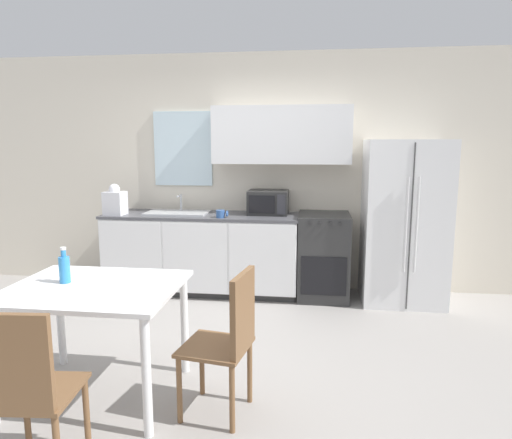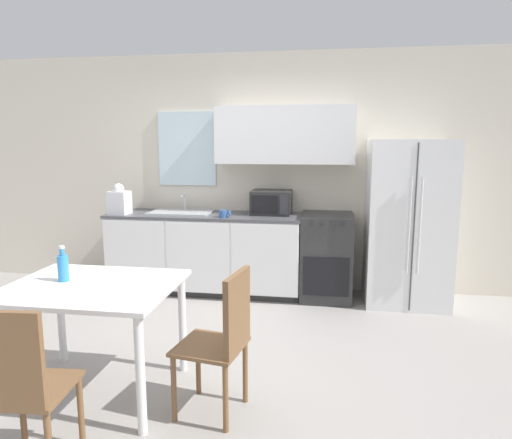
{
  "view_description": "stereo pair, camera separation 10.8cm",
  "coord_description": "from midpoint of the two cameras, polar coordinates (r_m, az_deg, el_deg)",
  "views": [
    {
      "loc": [
        0.82,
        -3.3,
        1.69
      ],
      "look_at": [
        0.34,
        0.49,
        1.05
      ],
      "focal_mm": 32.0,
      "sensor_mm": 36.0,
      "label": 1
    },
    {
      "loc": [
        0.93,
        -3.29,
        1.69
      ],
      "look_at": [
        0.34,
        0.49,
        1.05
      ],
      "focal_mm": 32.0,
      "sensor_mm": 36.0,
      "label": 2
    }
  ],
  "objects": [
    {
      "name": "coffee_mug",
      "position": [
        4.89,
        -3.41,
        0.73
      ],
      "size": [
        0.13,
        0.09,
        0.08
      ],
      "color": "#335999",
      "rests_on": "kitchen_counter"
    },
    {
      "name": "kitchen_sink",
      "position": [
        5.25,
        -8.79,
        0.94
      ],
      "size": [
        0.7,
        0.4,
        0.2
      ],
      "color": "#B7BABC",
      "rests_on": "kitchen_counter"
    },
    {
      "name": "ground_plane",
      "position": [
        3.8,
        -5.59,
        -16.92
      ],
      "size": [
        12.0,
        12.0,
        0.0
      ],
      "primitive_type": "plane",
      "color": "gray"
    },
    {
      "name": "kitchen_counter",
      "position": [
        5.25,
        -5.73,
        -4.12
      ],
      "size": [
        2.19,
        0.66,
        0.9
      ],
      "color": "#333333",
      "rests_on": "ground_plane"
    },
    {
      "name": "grocery_bag_0",
      "position": [
        5.32,
        -16.17,
        2.27
      ],
      "size": [
        0.23,
        0.2,
        0.34
      ],
      "rotation": [
        0.0,
        0.0,
        -0.08
      ],
      "color": "white",
      "rests_on": "kitchen_counter"
    },
    {
      "name": "oven_range",
      "position": [
        5.09,
        9.4,
        -4.56
      ],
      "size": [
        0.55,
        0.65,
        0.93
      ],
      "color": "#2D2D2D",
      "rests_on": "ground_plane"
    },
    {
      "name": "dining_chair_side",
      "position": [
        2.89,
        -2.85,
        -14.07
      ],
      "size": [
        0.46,
        0.46,
        0.93
      ],
      "rotation": [
        0.0,
        0.0,
        1.4
      ],
      "color": "brown",
      "rests_on": "ground_plane"
    },
    {
      "name": "drink_bottle",
      "position": [
        3.33,
        -22.12,
        -5.52
      ],
      "size": [
        0.07,
        0.07,
        0.24
      ],
      "color": "#338CD8",
      "rests_on": "dining_table"
    },
    {
      "name": "refrigerator",
      "position": [
        5.06,
        19.02,
        -0.41
      ],
      "size": [
        0.84,
        0.73,
        1.73
      ],
      "color": "white",
      "rests_on": "ground_plane"
    },
    {
      "name": "dining_chair_near",
      "position": [
        2.62,
        -26.45,
        -17.66
      ],
      "size": [
        0.43,
        0.43,
        0.93
      ],
      "rotation": [
        0.0,
        0.0,
        0.09
      ],
      "color": "brown",
      "rests_on": "ground_plane"
    },
    {
      "name": "wall_back",
      "position": [
        5.33,
        0.03,
        6.51
      ],
      "size": [
        12.0,
        0.38,
        2.7
      ],
      "color": "beige",
      "rests_on": "ground_plane"
    },
    {
      "name": "dining_table",
      "position": [
        3.25,
        -18.88,
        -9.49
      ],
      "size": [
        1.1,
        0.89,
        0.77
      ],
      "color": "white",
      "rests_on": "ground_plane"
    },
    {
      "name": "microwave",
      "position": [
        5.11,
        2.54,
        2.17
      ],
      "size": [
        0.44,
        0.38,
        0.27
      ],
      "color": "#282828",
      "rests_on": "kitchen_counter"
    }
  ]
}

